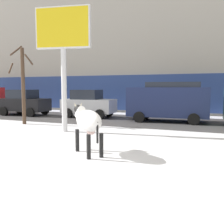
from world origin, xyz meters
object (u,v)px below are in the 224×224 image
(car_black_hatchback, at_px, (24,102))
(car_navy_van, at_px, (168,101))
(bare_tree_far_back, at_px, (22,83))
(billboard, at_px, (63,35))
(cow_holstein, at_px, (88,121))
(car_silver_hatchback, at_px, (88,104))

(car_black_hatchback, xyz_separation_m, car_navy_van, (10.35, 0.39, 0.32))
(bare_tree_far_back, bearing_deg, car_black_hatchback, 130.89)
(billboard, relative_size, car_navy_van, 1.19)
(bare_tree_far_back, bearing_deg, car_navy_van, 28.80)
(car_black_hatchback, bearing_deg, cow_holstein, -39.99)
(car_black_hatchback, height_order, bare_tree_far_back, bare_tree_far_back)
(cow_holstein, distance_m, billboard, 5.34)
(cow_holstein, height_order, billboard, billboard)
(car_black_hatchback, xyz_separation_m, bare_tree_far_back, (3.11, -3.59, 1.34))
(car_silver_hatchback, distance_m, bare_tree_far_back, 4.83)
(cow_holstein, distance_m, car_silver_hatchback, 9.63)
(car_silver_hatchback, xyz_separation_m, car_navy_van, (5.43, -0.29, 0.32))
(car_navy_van, relative_size, bare_tree_far_back, 1.08)
(billboard, xyz_separation_m, car_black_hatchback, (-6.53, 4.78, -3.39))
(billboard, bearing_deg, car_silver_hatchback, 106.47)
(cow_holstein, distance_m, bare_tree_far_back, 7.69)
(car_navy_van, height_order, bare_tree_far_back, bare_tree_far_back)
(billboard, distance_m, car_black_hatchback, 8.77)
(car_black_hatchback, height_order, car_silver_hatchback, same)
(cow_holstein, xyz_separation_m, billboard, (-2.84, 3.08, 3.31))
(car_navy_van, bearing_deg, car_silver_hatchback, 176.93)
(cow_holstein, relative_size, car_navy_van, 0.36)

